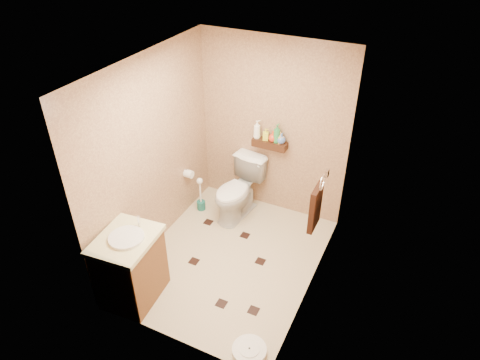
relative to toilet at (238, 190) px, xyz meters
The scene contains 20 objects.
ground 0.97m from the toilet, 70.15° to the right, with size 2.50×2.50×0.00m, color #CAB793.
wall_back 0.94m from the toilet, 54.29° to the left, with size 2.00×0.04×2.40m, color tan.
wall_front 2.25m from the toilet, 81.79° to the right, with size 2.00×0.04×2.40m, color tan.
wall_left 1.34m from the toilet, 130.06° to the right, with size 0.04×2.50×2.40m, color tan.
wall_right 1.73m from the toilet, 32.61° to the right, with size 0.04×2.50×2.40m, color tan.
ceiling 2.18m from the toilet, 70.15° to the right, with size 2.00×2.50×0.02m, color silver.
wall_shelf 0.76m from the toilet, 48.37° to the left, with size 0.46×0.14×0.10m, color #3A1E10.
floor_accents 1.04m from the toilet, 69.87° to the right, with size 1.27×1.27×0.01m.
toilet is the anchor object (origin of this frame).
vanity 1.83m from the toilet, 102.62° to the right, with size 0.61×0.72×0.96m.
bathroom_scale 2.20m from the toilet, 61.20° to the right, with size 0.40×0.40×0.07m.
toilet_brush 0.58m from the toilet, 168.00° to the right, with size 0.12×0.12×0.52m.
towel_ring 1.45m from the toilet, 25.62° to the right, with size 0.12×0.30×0.76m.
toilet_paper 0.69m from the toilet, 164.12° to the right, with size 0.12×0.11×0.12m.
bottle_a 0.86m from the toilet, 70.67° to the left, with size 0.10×0.10×0.25m, color white.
bottle_b 0.85m from the toilet, 54.60° to the left, with size 0.07×0.07×0.16m, color yellow.
bottle_c 0.88m from the toilet, 44.75° to the left, with size 0.11×0.11×0.15m, color red.
bottle_d 0.94m from the toilet, 40.70° to the left, with size 0.10×0.10×0.25m, color #2C8444.
bottle_e 0.92m from the toilet, 37.27° to the left, with size 0.07×0.07×0.15m, color #FFB354.
bottle_f 0.93m from the toilet, 36.57° to the left, with size 0.11×0.11×0.14m, color #486CB5.
Camera 1 is at (1.75, -3.39, 3.71)m, focal length 32.00 mm.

